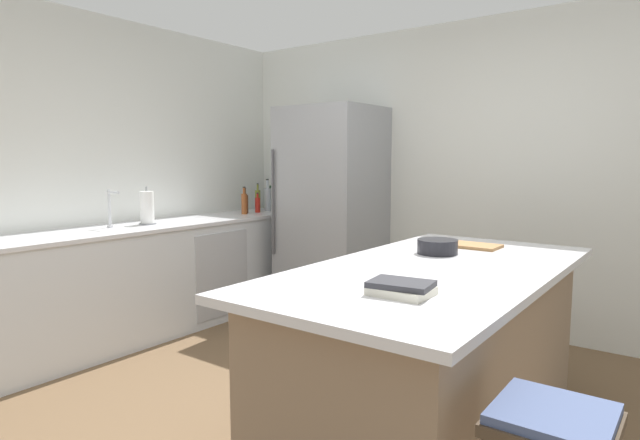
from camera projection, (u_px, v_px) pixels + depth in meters
name	position (u px, v px, depth m)	size (l,w,h in m)	color
ground_plane	(319.00, 428.00, 2.83)	(7.20, 7.20, 0.00)	brown
wall_rear	(476.00, 176.00, 4.48)	(6.00, 0.10, 2.60)	silver
wall_left	(69.00, 178.00, 4.13)	(0.10, 6.00, 2.60)	silver
counter_run_left	(165.00, 276.00, 4.49)	(0.65, 3.04, 0.91)	silver
kitchen_island	(433.00, 354.00, 2.67)	(1.07, 2.14, 0.91)	#8E755B
refrigerator	(332.00, 212.00, 4.90)	(0.83, 0.78, 1.92)	#93969B
sink_faucet	(110.00, 208.00, 4.09)	(0.15, 0.05, 0.30)	silver
paper_towel_roll	(147.00, 208.00, 4.32)	(0.14, 0.14, 0.31)	gray
wine_bottle	(273.00, 197.00, 5.56)	(0.07, 0.07, 0.37)	#19381E
soda_bottle	(267.00, 199.00, 5.47)	(0.07, 0.07, 0.33)	silver
olive_oil_bottle	(258.00, 200.00, 5.42)	(0.06, 0.06, 0.29)	olive
hot_sauce_bottle	(258.00, 205.00, 5.31)	(0.05, 0.05, 0.20)	red
syrup_bottle	(245.00, 203.00, 5.27)	(0.07, 0.07, 0.25)	#5B3319
vinegar_bottle	(244.00, 203.00, 5.14)	(0.06, 0.06, 0.27)	#994C23
cookbook_stack	(401.00, 288.00, 2.07)	(0.26, 0.20, 0.06)	silver
mixing_bowl	(437.00, 247.00, 2.97)	(0.23, 0.23, 0.08)	black
cutting_board	(472.00, 246.00, 3.21)	(0.32, 0.21, 0.02)	#9E7042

